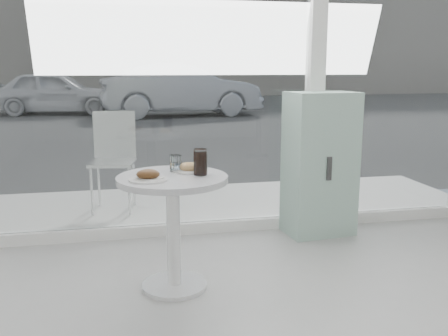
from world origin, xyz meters
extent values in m
cube|color=white|center=(0.00, 3.00, 0.05)|extent=(5.00, 0.12, 0.10)
cube|color=white|center=(0.90, 3.00, 1.50)|extent=(0.14, 0.14, 3.00)
cube|color=white|center=(-0.77, 3.00, 1.40)|extent=(3.21, 0.02, 2.60)
cube|color=white|center=(1.67, 3.00, 1.40)|extent=(1.41, 0.02, 2.60)
cylinder|color=white|center=(-0.50, 1.90, 0.01)|extent=(0.44, 0.44, 0.03)
cylinder|color=white|center=(-0.50, 1.90, 0.37)|extent=(0.09, 0.09, 0.70)
cylinder|color=white|center=(-0.50, 1.90, 0.75)|extent=(0.72, 0.72, 0.04)
cube|color=white|center=(0.00, 3.80, 0.03)|extent=(5.60, 1.60, 0.05)
cube|color=#373737|center=(0.00, 16.00, 0.00)|extent=(40.00, 24.00, 0.00)
cube|color=gray|center=(0.00, 25.00, 4.00)|extent=(40.00, 2.00, 8.00)
cube|color=#8EB5A4|center=(0.88, 2.78, 0.63)|extent=(0.62, 0.45, 1.25)
cube|color=#333333|center=(0.88, 2.58, 0.63)|extent=(0.04, 0.02, 0.20)
cylinder|color=white|center=(-1.11, 3.57, 0.29)|extent=(0.03, 0.03, 0.47)
cylinder|color=white|center=(-0.76, 3.51, 0.29)|extent=(0.03, 0.03, 0.47)
cylinder|color=white|center=(-1.06, 3.92, 0.29)|extent=(0.03, 0.03, 0.47)
cylinder|color=white|center=(-0.70, 3.87, 0.29)|extent=(0.03, 0.03, 0.47)
cube|color=white|center=(-0.91, 3.72, 0.54)|extent=(0.48, 0.48, 0.03)
cube|color=white|center=(-0.88, 3.91, 0.79)|extent=(0.42, 0.09, 0.47)
imported|color=white|center=(-2.76, 15.27, 0.68)|extent=(4.11, 2.00, 1.35)
imported|color=#A2A4AA|center=(1.01, 13.89, 0.78)|extent=(4.88, 2.07, 1.56)
cylinder|color=silver|center=(-0.66, 1.80, 0.78)|extent=(0.24, 0.24, 0.01)
cube|color=silver|center=(-0.64, 1.79, 0.79)|extent=(0.16, 0.15, 0.00)
ellipsoid|color=#3E2410|center=(-0.66, 1.80, 0.81)|extent=(0.14, 0.12, 0.06)
ellipsoid|color=#3E2410|center=(-0.62, 1.82, 0.81)|extent=(0.07, 0.07, 0.04)
cylinder|color=silver|center=(-0.37, 2.02, 0.78)|extent=(0.23, 0.23, 0.01)
torus|color=tan|center=(-0.37, 2.02, 0.80)|extent=(0.13, 0.13, 0.05)
cylinder|color=white|center=(-0.47, 2.04, 0.83)|extent=(0.07, 0.07, 0.11)
cylinder|color=white|center=(-0.47, 2.04, 0.80)|extent=(0.06, 0.06, 0.06)
cylinder|color=white|center=(-0.45, 2.05, 0.82)|extent=(0.07, 0.07, 0.11)
cylinder|color=white|center=(-0.45, 2.05, 0.80)|extent=(0.05, 0.05, 0.06)
cylinder|color=white|center=(-0.32, 1.89, 0.86)|extent=(0.09, 0.09, 0.17)
cylinder|color=black|center=(-0.32, 1.89, 0.85)|extent=(0.08, 0.08, 0.16)
camera|label=1|loc=(-0.81, -1.24, 1.46)|focal=40.00mm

